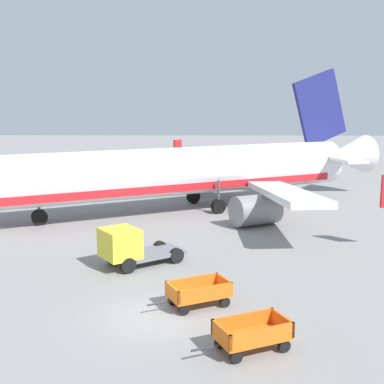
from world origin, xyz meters
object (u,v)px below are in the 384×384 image
(airplane, at_px, (189,172))
(service_truck_beside_carts, at_px, (129,246))
(baggage_cart_nearest, at_px, (252,334))
(baggage_cart_second_in_row, at_px, (199,292))

(airplane, bearing_deg, service_truck_beside_carts, -101.28)
(baggage_cart_nearest, bearing_deg, service_truck_beside_carts, 121.84)
(baggage_cart_second_in_row, relative_size, service_truck_beside_carts, 0.75)
(airplane, bearing_deg, baggage_cart_nearest, -83.36)
(airplane, relative_size, baggage_cart_nearest, 9.92)
(baggage_cart_second_in_row, bearing_deg, baggage_cart_nearest, -63.89)
(airplane, relative_size, service_truck_beside_carts, 7.52)
(baggage_cart_nearest, relative_size, service_truck_beside_carts, 0.76)
(baggage_cart_second_in_row, bearing_deg, airplane, 92.45)
(baggage_cart_second_in_row, xyz_separation_m, service_truck_beside_carts, (-3.64, 5.06, 0.50))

